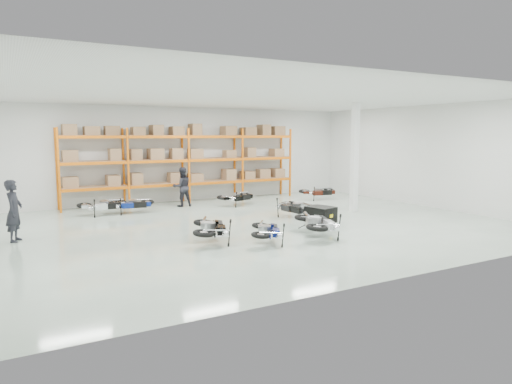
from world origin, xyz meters
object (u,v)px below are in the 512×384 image
moto_touring_right (295,204)px  moto_back_c (237,195)px  trailer (320,215)px  person_left (14,211)px  moto_back_b (104,202)px  moto_silver_left (318,219)px  person_back (182,187)px  moto_black_far_left (211,224)px  moto_blue_centre (267,227)px  moto_back_d (319,190)px  moto_back_a (131,201)px

moto_touring_right → moto_back_c: size_ratio=1.09×
moto_touring_right → trailer: moto_touring_right is taller
person_left → trailer: bearing=-85.6°
moto_touring_right → trailer: size_ratio=1.08×
moto_back_c → moto_back_b: bearing=71.0°
moto_silver_left → person_back: size_ratio=1.09×
moto_silver_left → moto_black_far_left: 3.32m
moto_back_b → moto_touring_right: bearing=-128.0°
moto_black_far_left → person_left: bearing=-9.0°
moto_back_b → moto_back_c: (5.79, -0.30, -0.02)m
moto_blue_centre → moto_touring_right: (3.05, 3.10, 0.05)m
moto_silver_left → trailer: 2.01m
moto_touring_right → person_back: person_back is taller
moto_back_d → moto_back_c: bearing=97.7°
moto_back_d → person_back: size_ratio=0.93×
trailer → person_back: bearing=98.8°
moto_silver_left → moto_touring_right: moto_silver_left is taller
moto_silver_left → moto_back_b: (-5.08, 7.40, -0.07)m
moto_black_far_left → moto_back_b: size_ratio=1.09×
moto_touring_right → person_back: bearing=114.7°
moto_silver_left → person_left: (-8.27, 3.95, 0.35)m
person_left → person_back: size_ratio=1.06×
moto_black_far_left → person_back: person_back is taller
moto_touring_right → moto_back_d: bearing=38.7°
moto_blue_centre → moto_back_c: 7.48m
trailer → moto_back_a: 7.81m
trailer → moto_back_c: size_ratio=1.01×
trailer → moto_back_a: size_ratio=1.02×
moto_back_c → moto_back_d: (4.39, -0.25, 0.01)m
moto_black_far_left → moto_back_c: bearing=-100.6°
moto_blue_centre → moto_back_a: size_ratio=1.01×
moto_blue_centre → trailer: (3.05, 1.50, -0.10)m
moto_back_a → moto_back_b: moto_back_b is taller
person_left → moto_back_a: bearing=-33.2°
moto_blue_centre → moto_black_far_left: bearing=-3.0°
person_back → moto_touring_right: bearing=121.9°
moto_back_b → moto_back_c: 5.80m
moto_back_a → person_left: person_left is taller
moto_black_far_left → moto_back_c: size_ratio=1.14×
moto_back_d → trailer: bearing=155.1°
moto_blue_centre → moto_silver_left: moto_silver_left is taller
moto_back_a → moto_back_d: (9.09, -0.47, 0.01)m
moto_back_c → person_back: size_ratio=0.92×
moto_back_d → moto_black_far_left: bearing=136.5°
moto_blue_centre → moto_back_b: (-3.30, 7.35, 0.02)m
moto_back_a → person_back: person_back is taller
moto_back_b → person_back: person_back is taller
moto_touring_right → moto_back_c: moto_touring_right is taller
moto_blue_centre → moto_back_b: size_ratio=0.95×
moto_blue_centre → moto_back_a: bearing=-43.8°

